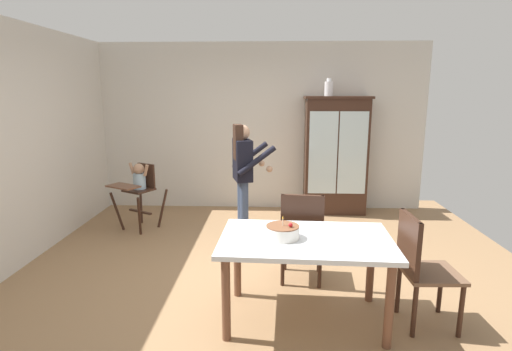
{
  "coord_description": "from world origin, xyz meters",
  "views": [
    {
      "loc": [
        0.18,
        -3.95,
        1.94
      ],
      "look_at": [
        -0.0,
        0.7,
        0.95
      ],
      "focal_mm": 28.02,
      "sensor_mm": 36.0,
      "label": 1
    }
  ],
  "objects_px": {
    "china_cabinet": "(335,155)",
    "dining_table": "(306,249)",
    "adult_person": "(243,169)",
    "dining_chair_right_end": "(419,263)",
    "ceramic_vase": "(329,88)",
    "birthday_cake": "(283,232)",
    "dining_chair_far_side": "(302,231)",
    "high_chair_with_toddler": "(139,184)"
  },
  "relations": [
    {
      "from": "dining_table",
      "to": "birthday_cake",
      "type": "relative_size",
      "value": 5.22
    },
    {
      "from": "china_cabinet",
      "to": "birthday_cake",
      "type": "relative_size",
      "value": 6.64
    },
    {
      "from": "birthday_cake",
      "to": "dining_chair_far_side",
      "type": "bearing_deg",
      "value": 72.18
    },
    {
      "from": "china_cabinet",
      "to": "high_chair_with_toddler",
      "type": "xyz_separation_m",
      "value": [
        -2.88,
        -0.93,
        -0.28
      ]
    },
    {
      "from": "ceramic_vase",
      "to": "birthday_cake",
      "type": "bearing_deg",
      "value": -103.73
    },
    {
      "from": "birthday_cake",
      "to": "dining_chair_far_side",
      "type": "distance_m",
      "value": 0.74
    },
    {
      "from": "dining_chair_far_side",
      "to": "dining_chair_right_end",
      "type": "height_order",
      "value": "same"
    },
    {
      "from": "dining_chair_right_end",
      "to": "birthday_cake",
      "type": "bearing_deg",
      "value": 86.21
    },
    {
      "from": "china_cabinet",
      "to": "adult_person",
      "type": "bearing_deg",
      "value": -135.91
    },
    {
      "from": "dining_table",
      "to": "dining_chair_right_end",
      "type": "bearing_deg",
      "value": -2.85
    },
    {
      "from": "high_chair_with_toddler",
      "to": "dining_table",
      "type": "bearing_deg",
      "value": -17.19
    },
    {
      "from": "ceramic_vase",
      "to": "adult_person",
      "type": "xyz_separation_m",
      "value": [
        -1.23,
        -1.34,
        -1.01
      ]
    },
    {
      "from": "china_cabinet",
      "to": "birthday_cake",
      "type": "height_order",
      "value": "china_cabinet"
    },
    {
      "from": "china_cabinet",
      "to": "dining_table",
      "type": "xyz_separation_m",
      "value": [
        -0.73,
        -3.16,
        -0.3
      ]
    },
    {
      "from": "adult_person",
      "to": "dining_chair_far_side",
      "type": "xyz_separation_m",
      "value": [
        0.67,
        -1.16,
        -0.41
      ]
    },
    {
      "from": "birthday_cake",
      "to": "dining_chair_far_side",
      "type": "xyz_separation_m",
      "value": [
        0.22,
        0.67,
        -0.24
      ]
    },
    {
      "from": "ceramic_vase",
      "to": "dining_table",
      "type": "xyz_separation_m",
      "value": [
        -0.58,
        -3.16,
        -1.34
      ]
    },
    {
      "from": "ceramic_vase",
      "to": "china_cabinet",
      "type": "bearing_deg",
      "value": -1.45
    },
    {
      "from": "china_cabinet",
      "to": "dining_chair_right_end",
      "type": "relative_size",
      "value": 1.94
    },
    {
      "from": "high_chair_with_toddler",
      "to": "dining_chair_right_end",
      "type": "bearing_deg",
      "value": -7.61
    },
    {
      "from": "china_cabinet",
      "to": "high_chair_with_toddler",
      "type": "height_order",
      "value": "china_cabinet"
    },
    {
      "from": "adult_person",
      "to": "dining_chair_right_end",
      "type": "bearing_deg",
      "value": -154.99
    },
    {
      "from": "ceramic_vase",
      "to": "dining_table",
      "type": "height_order",
      "value": "ceramic_vase"
    },
    {
      "from": "dining_table",
      "to": "birthday_cake",
      "type": "bearing_deg",
      "value": -176.93
    },
    {
      "from": "high_chair_with_toddler",
      "to": "adult_person",
      "type": "bearing_deg",
      "value": 13.64
    },
    {
      "from": "high_chair_with_toddler",
      "to": "dining_table",
      "type": "xyz_separation_m",
      "value": [
        2.15,
        -2.23,
        -0.01
      ]
    },
    {
      "from": "ceramic_vase",
      "to": "dining_table",
      "type": "relative_size",
      "value": 0.18
    },
    {
      "from": "dining_table",
      "to": "ceramic_vase",
      "type": "bearing_deg",
      "value": 79.58
    },
    {
      "from": "high_chair_with_toddler",
      "to": "birthday_cake",
      "type": "bearing_deg",
      "value": -20.01
    },
    {
      "from": "high_chair_with_toddler",
      "to": "adult_person",
      "type": "distance_m",
      "value": 1.59
    },
    {
      "from": "china_cabinet",
      "to": "ceramic_vase",
      "type": "bearing_deg",
      "value": 178.55
    },
    {
      "from": "dining_chair_right_end",
      "to": "dining_table",
      "type": "bearing_deg",
      "value": 85.19
    },
    {
      "from": "china_cabinet",
      "to": "birthday_cake",
      "type": "distance_m",
      "value": 3.3
    },
    {
      "from": "adult_person",
      "to": "ceramic_vase",
      "type": "bearing_deg",
      "value": -57.83
    },
    {
      "from": "dining_chair_far_side",
      "to": "birthday_cake",
      "type": "bearing_deg",
      "value": 77.73
    },
    {
      "from": "china_cabinet",
      "to": "high_chair_with_toddler",
      "type": "bearing_deg",
      "value": -162.18
    },
    {
      "from": "adult_person",
      "to": "dining_chair_right_end",
      "type": "relative_size",
      "value": 1.59
    },
    {
      "from": "high_chair_with_toddler",
      "to": "dining_chair_right_end",
      "type": "distance_m",
      "value": 3.84
    },
    {
      "from": "china_cabinet",
      "to": "dining_table",
      "type": "distance_m",
      "value": 3.26
    },
    {
      "from": "ceramic_vase",
      "to": "dining_table",
      "type": "distance_m",
      "value": 3.48
    },
    {
      "from": "dining_chair_far_side",
      "to": "dining_chair_right_end",
      "type": "xyz_separation_m",
      "value": [
        0.91,
        -0.71,
        0.0
      ]
    },
    {
      "from": "adult_person",
      "to": "dining_table",
      "type": "distance_m",
      "value": 1.97
    }
  ]
}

